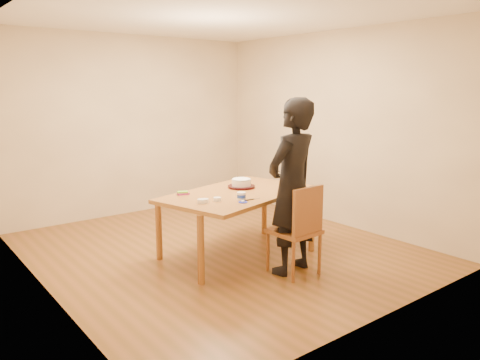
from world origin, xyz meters
TOP-DOWN VIEW (x-y plane):
  - room_shell at (0.00, 0.34)m, footprint 4.00×4.50m
  - dining_table at (0.05, -0.29)m, footprint 1.95×1.44m
  - dining_chair at (0.20, -1.07)m, footprint 0.47×0.47m
  - cake_plate at (0.23, -0.13)m, footprint 0.32×0.32m
  - cake at (0.23, -0.13)m, footprint 0.23×0.23m
  - frosting_dome at (0.23, -0.13)m, footprint 0.22×0.22m
  - frosting_tub at (-0.15, -0.62)m, footprint 0.09×0.09m
  - frosting_lid at (-0.21, -0.72)m, footprint 0.09×0.09m
  - frosting_dollop at (-0.21, -0.72)m, footprint 0.04×0.04m
  - ramekin_green at (-0.53, -0.48)m, footprint 0.09×0.09m
  - ramekin_yellow at (-0.38, -0.50)m, footprint 0.08×0.08m
  - ramekin_multi at (-0.56, -0.49)m, footprint 0.09×0.09m
  - candy_box_pink at (-0.51, -0.03)m, footprint 0.14×0.09m
  - candy_box_green at (-0.51, -0.02)m, footprint 0.13×0.10m
  - spatula at (-0.10, -0.68)m, footprint 0.15×0.02m
  - person at (0.20, -1.02)m, footprint 0.73×0.55m

SIDE VIEW (x-z plane):
  - dining_chair at x=0.20m, z-range 0.43..0.47m
  - dining_table at x=0.05m, z-range 0.71..0.75m
  - spatula at x=-0.10m, z-range 0.75..0.76m
  - frosting_lid at x=-0.21m, z-range 0.75..0.76m
  - candy_box_pink at x=-0.51m, z-range 0.75..0.77m
  - cake_plate at x=0.23m, z-range 0.75..0.78m
  - frosting_dollop at x=-0.21m, z-range 0.76..0.78m
  - ramekin_yellow at x=-0.38m, z-range 0.75..0.79m
  - ramekin_green at x=-0.53m, z-range 0.75..0.79m
  - ramekin_multi at x=-0.56m, z-range 0.75..0.80m
  - candy_box_green at x=-0.51m, z-range 0.77..0.79m
  - frosting_tub at x=-0.15m, z-range 0.75..0.84m
  - cake at x=0.23m, z-range 0.78..0.85m
  - frosting_dome at x=0.23m, z-range 0.85..0.87m
  - person at x=0.20m, z-range 0.00..1.83m
  - room_shell at x=0.00m, z-range 0.00..2.70m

